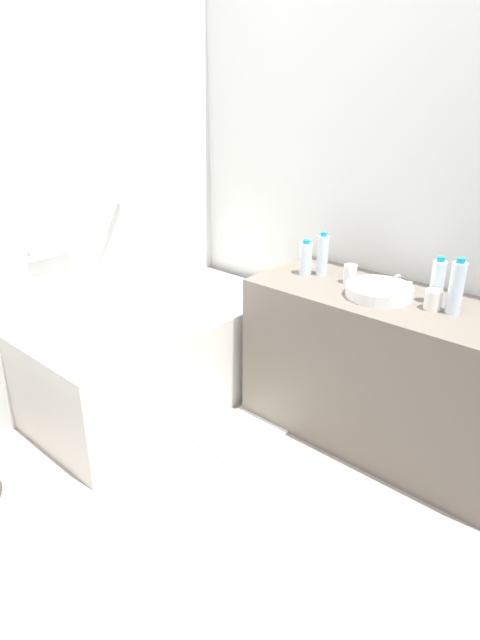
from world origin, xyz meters
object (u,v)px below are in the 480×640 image
Objects in this scene: water_bottle_5 at (437,282)px; drinking_glass_1 at (433,300)px; drinking_glass_0 at (350,274)px; water_bottle_2 at (456,288)px; water_bottle_1 at (322,255)px; sink_faucet at (397,281)px; water_bottle_4 at (306,258)px; bathtub at (162,353)px; bath_mat at (244,432)px; sink_basin at (379,291)px.

water_bottle_5 is 2.46× the size of drinking_glass_1.
water_bottle_2 is at bearing -94.09° from drinking_glass_0.
water_bottle_1 is 2.56× the size of drinking_glass_1.
drinking_glass_1 is (-0.17, -0.26, 0.02)m from sink_faucet.
water_bottle_1 reaches higher than water_bottle_4.
sink_faucet is 0.50m from water_bottle_4.
drinking_glass_1 is at bearing 102.08° from water_bottle_2.
water_bottle_5 reaches higher than drinking_glass_0.
drinking_glass_1 is at bearing -97.04° from drinking_glass_0.
drinking_glass_0 is (-0.02, 0.45, -0.06)m from water_bottle_5.
bathtub is 15.89× the size of drinking_glass_0.
bath_mat is at bearing 168.51° from water_bottle_1.
sink_faucet is at bearing 66.50° from water_bottle_2.
bath_mat is (-0.43, 0.50, -0.85)m from sink_basin.
bath_mat is at bearing 120.29° from drinking_glass_1.
water_bottle_5 is at bearing 16.73° from drinking_glass_1.
bath_mat is (-0.46, 0.85, -0.94)m from water_bottle_2.
water_bottle_1 is 0.46× the size of bath_mat.
water_bottle_4 is (-0.15, 0.47, 0.06)m from sink_faucet.
water_bottle_1 reaches higher than bath_mat.
water_bottle_5 reaches higher than bath_mat.
water_bottle_1 is 0.66m from drinking_glass_1.
bathtub is 4.75× the size of sink_basin.
sink_basin is at bearing -49.53° from bath_mat.
drinking_glass_1 is at bearing -163.27° from water_bottle_5.
water_bottle_4 reaches higher than drinking_glass_0.
water_bottle_4 reaches higher than drinking_glass_1.
bathtub is 1.59m from water_bottle_5.
drinking_glass_0 reaches higher than bath_mat.
bath_mat is (-0.62, 0.50, -0.85)m from sink_faucet.
drinking_glass_0 is at bearing -93.13° from water_bottle_1.
bathtub reaches higher than water_bottle_5.
sink_basin is 0.36m from water_bottle_2.
drinking_glass_1 is (-0.07, -0.66, -0.06)m from water_bottle_1.
sink_basin is at bearing 94.09° from drinking_glass_1.
drinking_glass_1 reaches higher than bath_mat.
water_bottle_1 is 0.09m from water_bottle_4.
bathtub is 6.51× the size of water_bottle_1.
sink_basin is 0.41m from water_bottle_1.
water_bottle_2 reaches higher than water_bottle_1.
water_bottle_2 is 0.13m from water_bottle_5.
drinking_glass_0 is at bearing 117.75° from sink_faucet.
water_bottle_2 reaches higher than bath_mat.
drinking_glass_1 is at bearing -69.96° from bathtub.
water_bottle_5 is (0.06, 0.11, -0.02)m from water_bottle_2.
sink_faucet is at bearing -62.25° from drinking_glass_0.
bathtub reaches higher than sink_basin.
water_bottle_4 is 0.38× the size of bath_mat.
water_bottle_1 is 0.63m from water_bottle_5.
water_bottle_1 is (-0.10, 0.40, 0.08)m from sink_faucet.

